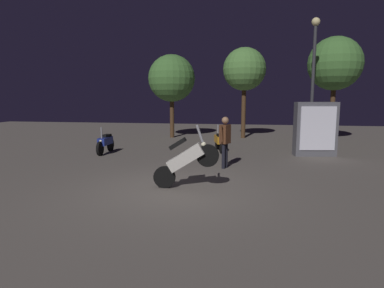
% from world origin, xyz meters
% --- Properties ---
extents(ground_plane, '(40.00, 40.00, 0.00)m').
position_xyz_m(ground_plane, '(0.00, 0.00, 0.00)').
color(ground_plane, '#605951').
extents(motorcycle_white_foreground, '(1.66, 0.32, 1.63)m').
position_xyz_m(motorcycle_white_foreground, '(0.25, 0.17, 0.74)').
color(motorcycle_white_foreground, black).
rests_on(motorcycle_white_foreground, ground_plane).
extents(motorcycle_blue_parked_left, '(0.32, 1.66, 1.11)m').
position_xyz_m(motorcycle_blue_parked_left, '(-3.92, 4.85, 0.44)').
color(motorcycle_blue_parked_left, black).
rests_on(motorcycle_blue_parked_left, ground_plane).
extents(motorcycle_orange_parked_right, '(0.52, 1.64, 1.11)m').
position_xyz_m(motorcycle_orange_parked_right, '(0.64, 6.09, 0.44)').
color(motorcycle_orange_parked_right, black).
rests_on(motorcycle_orange_parked_right, ground_plane).
extents(person_rider_beside, '(0.37, 0.64, 1.67)m').
position_xyz_m(person_rider_beside, '(1.08, 2.77, 1.00)').
color(person_rider_beside, black).
rests_on(person_rider_beside, ground_plane).
extents(streetlamp_near, '(0.36, 0.36, 5.66)m').
position_xyz_m(streetlamp_near, '(4.61, 7.58, 3.54)').
color(streetlamp_near, '#38383D').
rests_on(streetlamp_near, ground_plane).
extents(tree_left_bg, '(2.65, 2.65, 5.26)m').
position_xyz_m(tree_left_bg, '(6.08, 9.98, 3.91)').
color(tree_left_bg, '#4C331E').
rests_on(tree_left_bg, ground_plane).
extents(tree_center_bg, '(2.60, 2.60, 4.61)m').
position_xyz_m(tree_center_bg, '(-2.37, 10.50, 3.30)').
color(tree_center_bg, '#4C331E').
rests_on(tree_center_bg, ground_plane).
extents(tree_right_bg, '(2.34, 2.34, 4.96)m').
position_xyz_m(tree_right_bg, '(1.61, 10.90, 3.76)').
color(tree_right_bg, '#4C331E').
rests_on(tree_right_bg, ground_plane).
extents(kiosk_billboard, '(1.66, 0.76, 2.10)m').
position_xyz_m(kiosk_billboard, '(4.43, 5.62, 1.05)').
color(kiosk_billboard, '#595960').
rests_on(kiosk_billboard, ground_plane).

